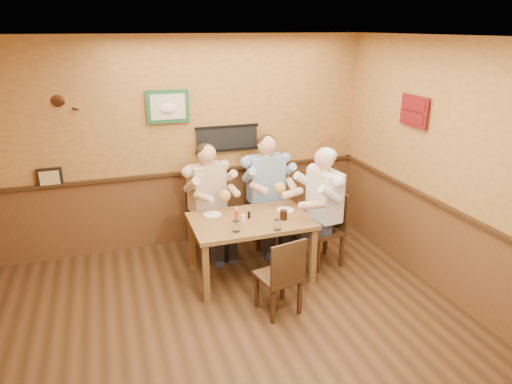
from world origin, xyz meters
TOP-DOWN VIEW (x-y plane):
  - room at (0.13, 0.17)m, footprint 5.02×5.03m
  - dining_table at (0.52, 1.28)m, footprint 1.40×0.90m
  - chair_back_left at (0.18, 2.08)m, footprint 0.54×0.54m
  - chair_back_right at (0.99, 2.06)m, footprint 0.47×0.47m
  - chair_right_end at (1.47, 1.28)m, footprint 0.50×0.50m
  - chair_near_side at (0.57, 0.49)m, footprint 0.48×0.48m
  - diner_tan_shirt at (0.18, 2.08)m, footprint 0.77×0.77m
  - diner_blue_polo at (0.99, 2.06)m, footprint 0.67×0.67m
  - diner_white_elder at (1.47, 1.28)m, footprint 0.71×0.71m
  - water_glass_left at (0.26, 1.01)m, footprint 0.10×0.10m
  - water_glass_mid at (0.71, 0.90)m, footprint 0.09×0.09m
  - cola_tumbler at (0.88, 1.15)m, footprint 0.11×0.11m
  - hot_sauce_bottle at (0.33, 1.23)m, footprint 0.06×0.06m
  - salt_shaker at (0.41, 1.21)m, footprint 0.04×0.04m
  - pepper_shaker at (0.51, 1.32)m, footprint 0.04×0.04m
  - plate_far_left at (0.12, 1.54)m, footprint 0.28×0.28m
  - plate_far_right at (1.01, 1.40)m, footprint 0.28×0.28m

SIDE VIEW (x-z plane):
  - chair_near_side at x=0.57m, z-range 0.00..0.88m
  - chair_back_left at x=0.18m, z-range 0.00..0.94m
  - chair_right_end at x=1.47m, z-range 0.00..0.96m
  - chair_back_right at x=0.99m, z-range 0.00..0.98m
  - dining_table at x=0.52m, z-range 0.28..1.03m
  - diner_tan_shirt at x=0.18m, z-range 0.00..1.35m
  - diner_white_elder at x=1.47m, z-range 0.00..1.38m
  - diner_blue_polo at x=0.99m, z-range 0.00..1.40m
  - plate_far_right at x=1.01m, z-range 0.75..0.76m
  - plate_far_left at x=0.12m, z-range 0.75..0.76m
  - pepper_shaker at x=0.51m, z-range 0.75..0.83m
  - salt_shaker at x=0.41m, z-range 0.75..0.85m
  - cola_tumbler at x=0.88m, z-range 0.75..0.87m
  - water_glass_mid at x=0.71m, z-range 0.75..0.87m
  - water_glass_left at x=0.26m, z-range 0.75..0.87m
  - hot_sauce_bottle at x=0.33m, z-range 0.75..0.93m
  - room at x=0.13m, z-range 0.28..3.09m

